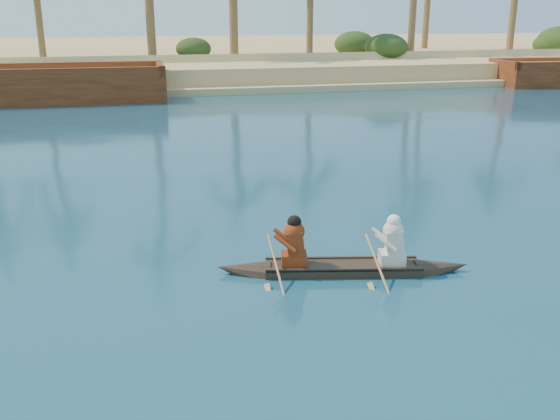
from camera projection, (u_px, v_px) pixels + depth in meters
name	position (u px, v px, depth m)	size (l,w,h in m)	color
sandy_embankment	(80.00, 57.00, 54.14)	(150.00, 51.00, 1.50)	tan
shrub_cluster	(66.00, 62.00, 39.71)	(100.00, 6.00, 2.40)	#233714
canoe	(343.00, 260.00, 10.61)	(4.33, 1.50, 1.19)	#31251B
barge_mid	(38.00, 87.00, 30.91)	(12.42, 4.29, 2.06)	brown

